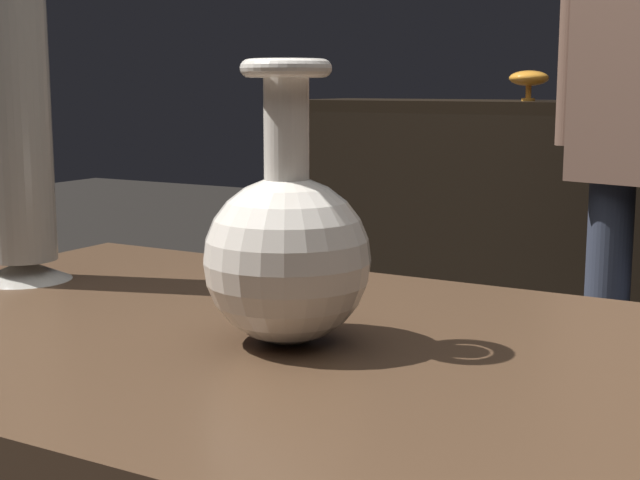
% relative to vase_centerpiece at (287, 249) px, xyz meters
% --- Properties ---
extents(vase_centerpiece, '(0.16, 0.16, 0.27)m').
position_rel_vase_centerpiece_xyz_m(vase_centerpiece, '(0.00, 0.00, 0.00)').
color(vase_centerpiece, silver).
rests_on(vase_centerpiece, display_plinth).
extents(vase_tall_behind, '(0.12, 0.12, 0.39)m').
position_rel_vase_centerpiece_xyz_m(vase_tall_behind, '(-0.44, 0.08, 0.10)').
color(vase_tall_behind, gray).
rests_on(vase_tall_behind, display_plinth).
extents(shelf_vase_left, '(0.12, 0.12, 0.10)m').
position_rel_vase_centerpiece_xyz_m(shelf_vase_left, '(-0.46, 2.18, 0.17)').
color(shelf_vase_left, orange).
rests_on(shelf_vase_left, back_display_shelf).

